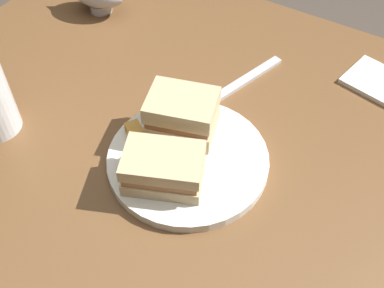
% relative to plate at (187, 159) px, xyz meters
% --- Properties ---
extents(dining_table, '(1.10, 0.86, 0.75)m').
position_rel_plate_xyz_m(dining_table, '(-0.00, -0.03, -0.38)').
color(dining_table, brown).
rests_on(dining_table, ground).
extents(plate, '(0.24, 0.24, 0.02)m').
position_rel_plate_xyz_m(plate, '(0.00, 0.00, 0.00)').
color(plate, silver).
rests_on(plate, dining_table).
extents(sandwich_half_left, '(0.12, 0.10, 0.07)m').
position_rel_plate_xyz_m(sandwich_half_left, '(0.03, -0.04, 0.04)').
color(sandwich_half_left, '#CCB284').
rests_on(sandwich_half_left, plate).
extents(sandwich_half_right, '(0.13, 0.11, 0.05)m').
position_rel_plate_xyz_m(sandwich_half_right, '(0.00, 0.05, 0.03)').
color(sandwich_half_right, '#CCB284').
rests_on(sandwich_half_right, plate).
extents(potato_wedge_front, '(0.05, 0.04, 0.02)m').
position_rel_plate_xyz_m(potato_wedge_front, '(0.08, 0.01, 0.02)').
color(potato_wedge_front, gold).
rests_on(potato_wedge_front, plate).
extents(potato_wedge_middle, '(0.03, 0.04, 0.02)m').
position_rel_plate_xyz_m(potato_wedge_middle, '(0.03, 0.02, 0.02)').
color(potato_wedge_middle, '#B77F33').
rests_on(potato_wedge_middle, plate).
extents(potato_wedge_back, '(0.02, 0.05, 0.02)m').
position_rel_plate_xyz_m(potato_wedge_back, '(0.03, 0.05, 0.02)').
color(potato_wedge_back, gold).
rests_on(potato_wedge_back, plate).
extents(potato_wedge_left_edge, '(0.04, 0.04, 0.02)m').
position_rel_plate_xyz_m(potato_wedge_left_edge, '(0.06, -0.01, 0.02)').
color(potato_wedge_left_edge, '#B77F33').
rests_on(potato_wedge_left_edge, plate).
extents(potato_wedge_right_edge, '(0.04, 0.02, 0.02)m').
position_rel_plate_xyz_m(potato_wedge_right_edge, '(0.05, 0.00, 0.02)').
color(potato_wedge_right_edge, '#AD702D').
rests_on(potato_wedge_right_edge, plate).
extents(napkin, '(0.13, 0.11, 0.01)m').
position_rel_plate_xyz_m(napkin, '(-0.19, -0.32, -0.00)').
color(napkin, silver).
rests_on(napkin, dining_table).
extents(fork, '(0.07, 0.18, 0.01)m').
position_rel_plate_xyz_m(fork, '(0.01, -0.20, -0.00)').
color(fork, silver).
rests_on(fork, dining_table).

